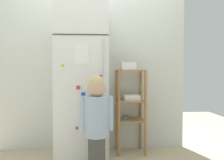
# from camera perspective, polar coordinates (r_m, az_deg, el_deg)

# --- Properties ---
(ground_plane) EXTENTS (6.00, 6.00, 0.00)m
(ground_plane) POSITION_cam_1_polar(r_m,az_deg,el_deg) (2.89, -5.05, -19.38)
(ground_plane) COLOR tan
(kitchen_wall_back) EXTENTS (2.52, 0.03, 2.32)m
(kitchen_wall_back) POSITION_cam_1_polar(r_m,az_deg,el_deg) (3.06, -4.95, 4.02)
(kitchen_wall_back) COLOR silver
(kitchen_wall_back) RESTS_ON ground
(refrigerator) EXTENTS (0.60, 0.67, 1.82)m
(refrigerator) POSITION_cam_1_polar(r_m,az_deg,el_deg) (2.72, -7.42, -1.02)
(refrigerator) COLOR white
(refrigerator) RESTS_ON ground
(child_standing) EXTENTS (0.33, 0.24, 1.03)m
(child_standing) POSITION_cam_1_polar(r_m,az_deg,el_deg) (2.25, -3.94, -9.14)
(child_standing) COLOR #4E4D46
(child_standing) RESTS_ON ground
(pantry_shelf_unit) EXTENTS (0.37, 0.31, 1.08)m
(pantry_shelf_unit) POSITION_cam_1_polar(r_m,az_deg,el_deg) (2.93, 4.78, -6.00)
(pantry_shelf_unit) COLOR #9E7247
(pantry_shelf_unit) RESTS_ON ground
(fruit_bin) EXTENTS (0.18, 0.20, 0.09)m
(fruit_bin) POSITION_cam_1_polar(r_m,az_deg,el_deg) (2.89, 4.33, 3.35)
(fruit_bin) COLOR white
(fruit_bin) RESTS_ON pantry_shelf_unit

